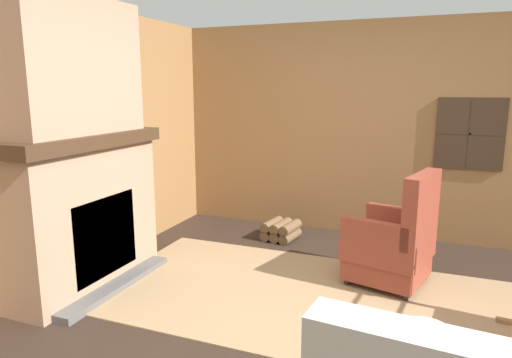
% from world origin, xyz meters
% --- Properties ---
extents(ground_plane, '(14.00, 14.00, 0.00)m').
position_xyz_m(ground_plane, '(0.00, 0.00, 0.00)').
color(ground_plane, '#2D2119').
extents(wood_panel_wall_left, '(0.06, 5.20, 2.41)m').
position_xyz_m(wood_panel_wall_left, '(-2.33, 0.00, 1.20)').
color(wood_panel_wall_left, olive).
rests_on(wood_panel_wall_left, ground).
extents(wood_panel_wall_back, '(5.20, 0.09, 2.41)m').
position_xyz_m(wood_panel_wall_back, '(0.02, 2.33, 1.20)').
color(wood_panel_wall_back, olive).
rests_on(wood_panel_wall_back, ground).
extents(fireplace_hearth, '(0.64, 1.53, 1.31)m').
position_xyz_m(fireplace_hearth, '(-2.08, 0.00, 0.65)').
color(fireplace_hearth, '#9E7A60').
rests_on(fireplace_hearth, ground).
extents(chimney_breast, '(0.38, 1.26, 1.08)m').
position_xyz_m(chimney_breast, '(-2.09, 0.00, 1.85)').
color(chimney_breast, '#9E7A60').
rests_on(chimney_breast, fireplace_hearth).
extents(area_rug, '(3.72, 1.83, 0.01)m').
position_xyz_m(area_rug, '(-0.10, 0.44, 0.01)').
color(area_rug, '#997A56').
rests_on(area_rug, ground).
extents(armchair, '(0.77, 0.77, 1.01)m').
position_xyz_m(armchair, '(0.36, 0.96, 0.36)').
color(armchair, brown).
rests_on(armchair, ground).
extents(firewood_stack, '(0.40, 0.41, 0.21)m').
position_xyz_m(firewood_stack, '(-0.91, 1.74, 0.11)').
color(firewood_stack, brown).
rests_on(firewood_stack, ground).
extents(oil_lamp_vase, '(0.09, 0.09, 0.28)m').
position_xyz_m(oil_lamp_vase, '(-2.13, -0.54, 1.41)').
color(oil_lamp_vase, '#47708E').
rests_on(oil_lamp_vase, fireplace_hearth).
extents(storage_case, '(0.15, 0.27, 0.15)m').
position_xyz_m(storage_case, '(-2.13, 0.17, 1.39)').
color(storage_case, brown).
rests_on(storage_case, fireplace_hearth).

